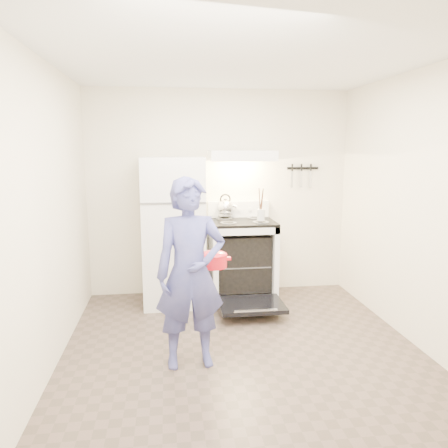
# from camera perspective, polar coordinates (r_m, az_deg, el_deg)

# --- Properties ---
(floor) EXTENTS (3.60, 3.60, 0.00)m
(floor) POSITION_cam_1_polar(r_m,az_deg,el_deg) (4.03, 2.69, -16.66)
(floor) COLOR brown
(floor) RESTS_ON ground
(back_wall) EXTENTS (3.20, 0.02, 2.50)m
(back_wall) POSITION_cam_1_polar(r_m,az_deg,el_deg) (5.41, -0.59, 4.07)
(back_wall) COLOR beige
(back_wall) RESTS_ON ground
(refrigerator) EXTENTS (0.70, 0.70, 1.70)m
(refrigerator) POSITION_cam_1_polar(r_m,az_deg,el_deg) (5.08, -6.60, -0.94)
(refrigerator) COLOR white
(refrigerator) RESTS_ON floor
(stove_body) EXTENTS (0.76, 0.65, 0.92)m
(stove_body) POSITION_cam_1_polar(r_m,az_deg,el_deg) (5.27, 2.35, -4.84)
(stove_body) COLOR white
(stove_body) RESTS_ON floor
(cooktop) EXTENTS (0.76, 0.65, 0.03)m
(cooktop) POSITION_cam_1_polar(r_m,az_deg,el_deg) (5.17, 2.39, 0.26)
(cooktop) COLOR black
(cooktop) RESTS_ON stove_body
(backsplash) EXTENTS (0.76, 0.07, 0.20)m
(backsplash) POSITION_cam_1_polar(r_m,az_deg,el_deg) (5.43, 1.88, 1.95)
(backsplash) COLOR white
(backsplash) RESTS_ON cooktop
(oven_door) EXTENTS (0.70, 0.54, 0.04)m
(oven_door) POSITION_cam_1_polar(r_m,az_deg,el_deg) (4.81, 3.56, -10.49)
(oven_door) COLOR black
(oven_door) RESTS_ON floor
(oven_rack) EXTENTS (0.60, 0.52, 0.01)m
(oven_rack) POSITION_cam_1_polar(r_m,az_deg,el_deg) (5.27, 2.35, -5.05)
(oven_rack) COLOR slate
(oven_rack) RESTS_ON stove_body
(range_hood) EXTENTS (0.76, 0.50, 0.12)m
(range_hood) POSITION_cam_1_polar(r_m,az_deg,el_deg) (5.17, 2.31, 8.90)
(range_hood) COLOR white
(range_hood) RESTS_ON back_wall
(knife_strip) EXTENTS (0.40, 0.02, 0.03)m
(knife_strip) POSITION_cam_1_polar(r_m,az_deg,el_deg) (5.60, 10.24, 7.19)
(knife_strip) COLOR black
(knife_strip) RESTS_ON back_wall
(pizza_stone) EXTENTS (0.30, 0.30, 0.02)m
(pizza_stone) POSITION_cam_1_polar(r_m,az_deg,el_deg) (5.30, 1.84, -4.82)
(pizza_stone) COLOR #816549
(pizza_stone) RESTS_ON oven_rack
(tea_kettle) EXTENTS (0.24, 0.20, 0.30)m
(tea_kettle) POSITION_cam_1_polar(r_m,az_deg,el_deg) (5.33, 0.17, 2.34)
(tea_kettle) COLOR silver
(tea_kettle) RESTS_ON cooktop
(utensil_jar) EXTENTS (0.11, 0.11, 0.13)m
(utensil_jar) POSITION_cam_1_polar(r_m,az_deg,el_deg) (5.01, 4.84, 1.20)
(utensil_jar) COLOR silver
(utensil_jar) RESTS_ON cooktop
(person) EXTENTS (0.61, 0.43, 1.58)m
(person) POSITION_cam_1_polar(r_m,az_deg,el_deg) (3.59, -4.40, -6.48)
(person) COLOR navy
(person) RESTS_ON floor
(dutch_oven) EXTENTS (0.32, 0.25, 0.21)m
(dutch_oven) POSITION_cam_1_polar(r_m,az_deg,el_deg) (3.96, -1.40, -4.84)
(dutch_oven) COLOR red
(dutch_oven) RESTS_ON person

